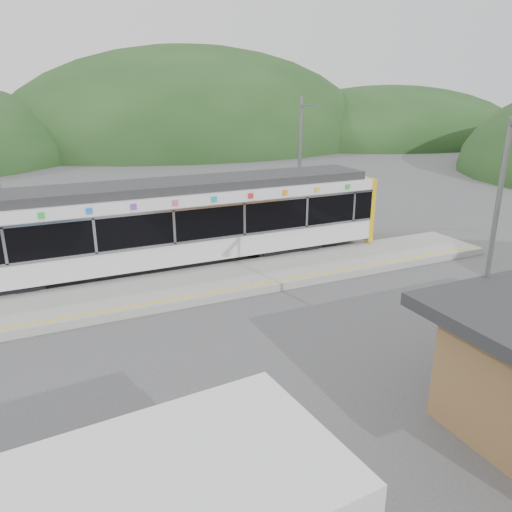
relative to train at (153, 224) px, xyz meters
name	(u,v)px	position (x,y,z in m)	size (l,w,h in m)	color
ground	(242,320)	(1.41, -6.00, -2.06)	(120.00, 120.00, 0.00)	#4C4C4F
hills	(317,252)	(7.59, -0.71, -2.06)	(146.00, 149.00, 26.00)	#1E3D19
platform	(208,283)	(1.41, -2.70, -1.91)	(26.00, 3.20, 0.30)	#9E9E99
yellow_line	(220,291)	(1.41, -4.00, -1.76)	(26.00, 0.10, 0.01)	yellow
train	(153,224)	(0.00, 0.00, 0.00)	(20.44, 3.01, 3.74)	black
catenary_mast_east	(300,165)	(8.41, 2.56, 1.58)	(0.18, 1.80, 7.00)	slate
lamp_post	(497,238)	(5.31, -12.16, 1.96)	(0.54, 1.23, 6.78)	slate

